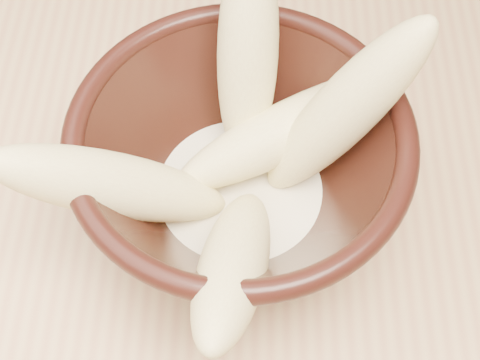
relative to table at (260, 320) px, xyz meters
The scene contains 8 objects.
table is the anchor object (origin of this frame).
bowl 0.15m from the table, 109.89° to the left, with size 0.21×0.21×0.11m.
milk_puddle 0.13m from the table, 109.89° to the left, with size 0.12×0.12×0.02m, color beige.
banana_upright 0.22m from the table, 97.34° to the left, with size 0.04×0.04×0.15m, color #D5C07E.
banana_left 0.19m from the table, 166.81° to the left, with size 0.04×0.04×0.16m, color #D5C07E.
banana_right 0.20m from the table, 55.78° to the left, with size 0.04×0.04×0.15m, color #D5C07E.
banana_across 0.17m from the table, 77.96° to the left, with size 0.04×0.04×0.16m, color #D5C07E.
banana_front 0.16m from the table, 128.88° to the right, with size 0.04×0.04×0.15m, color #D5C07E.
Camera 1 is at (-0.01, -0.18, 1.18)m, focal length 50.00 mm.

